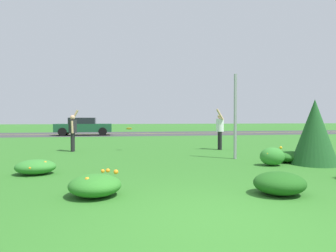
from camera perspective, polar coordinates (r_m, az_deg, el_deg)
ground_plane at (r=15.75m, az=-5.18°, el=-3.64°), size 120.00×120.00×0.00m
highway_strip at (r=27.55m, az=-7.30°, el=-1.46°), size 120.00×7.83×0.01m
highway_center_stripe at (r=27.55m, az=-7.30°, el=-1.45°), size 120.00×0.16×0.00m
daylily_clump_near_camera at (r=8.31m, az=-23.69°, el=-7.08°), size 0.98×0.90×0.37m
daylily_clump_mid_left at (r=10.49m, az=21.88°, el=-5.33°), size 1.21×1.12×0.41m
daylily_clump_mid_right at (r=5.69m, az=-13.58°, el=-10.80°), size 0.94×0.98×0.44m
daylily_clump_mid_center at (r=9.49m, az=19.05°, el=-5.45°), size 0.74×0.60×0.57m
daylily_clump_front_right at (r=6.00m, az=20.28°, el=-10.08°), size 0.95×0.88×0.42m
sign_post_near_path at (r=10.66m, az=12.56°, el=1.76°), size 0.07×0.10×2.92m
evergreen_shrub_side at (r=10.12m, az=25.90°, el=-1.02°), size 1.35×1.35×1.97m
person_thrower_dark_shirt at (r=13.37m, az=-17.52°, el=-0.65°), size 0.40×0.49×1.77m
person_catcher_white_shirt at (r=13.67m, az=9.74°, el=-0.44°), size 0.41×0.50×1.83m
frisbee_orange at (r=13.15m, az=-7.37°, el=-0.50°), size 0.25×0.24×0.09m
car_dark_green_center_left at (r=25.85m, az=-15.64°, el=-0.06°), size 4.50×2.00×1.45m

